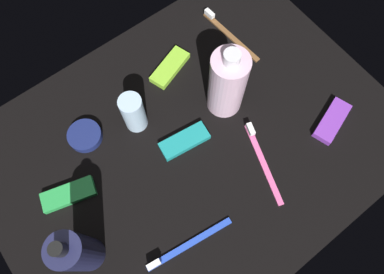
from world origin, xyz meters
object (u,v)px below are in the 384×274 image
bodywash_bottle (227,83)px  snack_bar_lime (170,67)px  toothbrush_pink (262,158)px  toothbrush_blue (185,247)px  cream_tin_left (85,136)px  snack_bar_green (69,194)px  toothbrush_brown (228,32)px  snack_bar_purple (332,121)px  snack_bar_teal (184,141)px  lotion_bottle (77,252)px  deodorant_stick (134,113)px

bodywash_bottle → snack_bar_lime: 16.45cm
toothbrush_pink → snack_bar_lime: bearing=94.6°
toothbrush_blue → cream_tin_left: size_ratio=2.55×
toothbrush_blue → snack_bar_green: 24.95cm
toothbrush_brown → snack_bar_purple: toothbrush_brown is taller
bodywash_bottle → snack_bar_purple: size_ratio=1.76×
snack_bar_teal → toothbrush_brown: bearing=40.1°
toothbrush_blue → cream_tin_left: bearing=96.0°
snack_bar_teal → snack_bar_purple: bearing=-21.5°
lotion_bottle → cream_tin_left: lotion_bottle is taller
bodywash_bottle → snack_bar_lime: size_ratio=1.76×
deodorant_stick → snack_bar_teal: size_ratio=0.96×
toothbrush_blue → snack_bar_lime: 39.02cm
toothbrush_blue → lotion_bottle: bearing=146.9°
toothbrush_brown → cream_tin_left: bearing=-176.9°
toothbrush_pink → snack_bar_purple: bearing=-9.4°
toothbrush_pink → snack_bar_lime: toothbrush_pink is taller
lotion_bottle → toothbrush_pink: 39.04cm
snack_bar_green → snack_bar_teal: same height
snack_bar_purple → lotion_bottle: bearing=153.4°
toothbrush_blue → snack_bar_green: size_ratio=1.73×
snack_bar_teal → snack_bar_lime: bearing=71.2°
snack_bar_green → snack_bar_teal: size_ratio=1.00×
snack_bar_green → toothbrush_pink: bearing=-10.6°
cream_tin_left → lotion_bottle: bearing=-119.6°
bodywash_bottle → snack_bar_lime: bearing=107.5°
lotion_bottle → snack_bar_green: size_ratio=1.74×
toothbrush_blue → snack_bar_teal: 21.10cm
toothbrush_pink → toothbrush_blue: same height
toothbrush_blue → snack_bar_purple: 40.45cm
toothbrush_brown → snack_bar_lime: (-16.54, 0.50, 0.14)cm
lotion_bottle → bodywash_bottle: (40.05, 9.42, 0.41)cm
deodorant_stick → lotion_bottle: bearing=-142.7°
lotion_bottle → toothbrush_brown: 57.44cm
snack_bar_teal → cream_tin_left: size_ratio=1.47×
bodywash_bottle → toothbrush_pink: size_ratio=1.05×
toothbrush_pink → toothbrush_brown: (14.21, 28.24, 0.00)cm
toothbrush_brown → toothbrush_blue: bearing=-138.8°
toothbrush_brown → snack_bar_teal: size_ratio=1.73×
bodywash_bottle → snack_bar_purple: 24.58cm
deodorant_stick → snack_bar_purple: deodorant_stick is taller
bodywash_bottle → toothbrush_brown: size_ratio=1.02×
toothbrush_pink → snack_bar_teal: bearing=129.6°
bodywash_bottle → toothbrush_pink: 16.81cm
bodywash_bottle → snack_bar_green: bodywash_bottle is taller
deodorant_stick → snack_bar_green: 20.53cm
snack_bar_green → snack_bar_purple: bearing=-5.4°
toothbrush_blue → snack_bar_purple: bearing=2.0°
lotion_bottle → toothbrush_brown: lotion_bottle is taller
snack_bar_green → toothbrush_brown: bearing=28.0°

